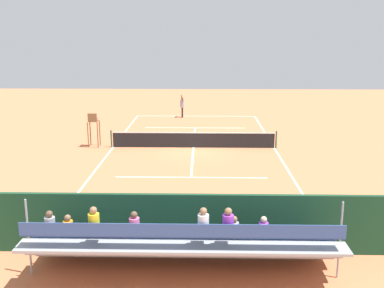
{
  "coord_description": "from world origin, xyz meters",
  "views": [
    {
      "loc": [
        -0.53,
        27.79,
        6.99
      ],
      "look_at": [
        0.0,
        4.0,
        1.2
      ],
      "focal_mm": 43.24,
      "sensor_mm": 36.0,
      "label": 1
    }
  ],
  "objects": [
    {
      "name": "tennis_racket",
      "position": [
        1.86,
        -10.5,
        0.01
      ],
      "size": [
        0.5,
        0.53,
        0.03
      ],
      "color": "black",
      "rests_on": "ground"
    },
    {
      "name": "ground_plane",
      "position": [
        0.0,
        0.0,
        0.0
      ],
      "size": [
        60.0,
        60.0,
        0.0
      ],
      "primitive_type": "plane",
      "color": "#CC7047"
    },
    {
      "name": "courtside_bench",
      "position": [
        -2.17,
        13.27,
        0.56
      ],
      "size": [
        1.8,
        0.4,
        0.93
      ],
      "color": "#33383D",
      "rests_on": "ground"
    },
    {
      "name": "umpire_chair",
      "position": [
        6.2,
        -0.08,
        1.31
      ],
      "size": [
        0.67,
        0.67,
        2.14
      ],
      "color": "brown",
      "rests_on": "ground"
    },
    {
      "name": "bleacher_stand",
      "position": [
        0.09,
        15.36,
        0.95
      ],
      "size": [
        9.06,
        2.4,
        2.48
      ],
      "color": "#9EA0A5",
      "rests_on": "ground"
    },
    {
      "name": "court_line_markings",
      "position": [
        0.0,
        -0.04,
        0.0
      ],
      "size": [
        10.1,
        22.2,
        0.01
      ],
      "color": "white",
      "rests_on": "ground"
    },
    {
      "name": "tennis_ball_near",
      "position": [
        -0.42,
        -7.26,
        0.03
      ],
      "size": [
        0.07,
        0.07,
        0.07
      ],
      "primitive_type": "sphere",
      "color": "#CCDB33",
      "rests_on": "ground"
    },
    {
      "name": "equipment_bag",
      "position": [
        -0.37,
        13.4,
        0.18
      ],
      "size": [
        0.9,
        0.36,
        0.36
      ],
      "primitive_type": "cube",
      "color": "#B22D2D",
      "rests_on": "ground"
    },
    {
      "name": "tennis_player",
      "position": [
        1.13,
        -10.43,
        1.02
      ],
      "size": [
        0.37,
        0.53,
        1.93
      ],
      "color": "black",
      "rests_on": "ground"
    },
    {
      "name": "backdrop_wall",
      "position": [
        0.0,
        14.0,
        1.0
      ],
      "size": [
        18.0,
        0.16,
        2.0
      ],
      "primitive_type": "cube",
      "color": "#194228",
      "rests_on": "ground"
    },
    {
      "name": "tennis_net",
      "position": [
        0.0,
        0.0,
        0.5
      ],
      "size": [
        10.3,
        0.1,
        1.07
      ],
      "color": "black",
      "rests_on": "ground"
    }
  ]
}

